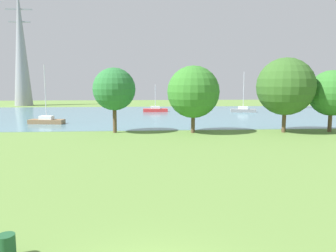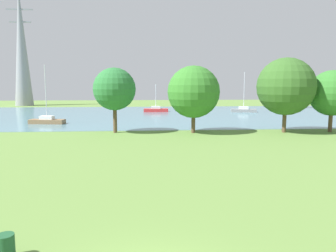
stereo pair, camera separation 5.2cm
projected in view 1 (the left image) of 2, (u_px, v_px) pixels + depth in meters
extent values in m
plane|color=olive|center=(144.00, 143.00, 30.52)|extent=(160.00, 160.00, 0.00)
cylinder|color=#1E512D|center=(6.00, 247.00, 10.30)|extent=(0.56, 0.56, 0.80)
cube|color=#578797|center=(144.00, 115.00, 58.20)|extent=(140.00, 40.00, 0.02)
cube|color=brown|center=(47.00, 122.00, 44.95)|extent=(4.97, 2.22, 0.60)
cube|color=white|center=(46.00, 118.00, 44.87)|extent=(1.95, 1.36, 0.50)
cylinder|color=silver|center=(45.00, 92.00, 44.42)|extent=(0.10, 0.10, 7.49)
cube|color=red|center=(155.00, 110.00, 64.03)|extent=(4.82, 1.55, 0.60)
cube|color=white|center=(155.00, 107.00, 63.96)|extent=(1.81, 1.12, 0.50)
cylinder|color=silver|center=(155.00, 97.00, 63.68)|extent=(0.10, 0.10, 4.80)
cube|color=gray|center=(243.00, 111.00, 63.24)|extent=(5.00, 2.44, 0.60)
cube|color=white|center=(243.00, 108.00, 63.17)|extent=(1.99, 1.44, 0.50)
cylinder|color=silver|center=(244.00, 91.00, 62.73)|extent=(0.10, 0.10, 7.15)
cylinder|color=brown|center=(115.00, 118.00, 36.75)|extent=(0.44, 0.44, 3.26)
sphere|color=#2A6F34|center=(114.00, 89.00, 36.32)|extent=(4.78, 4.78, 4.78)
cylinder|color=brown|center=(193.00, 122.00, 36.65)|extent=(0.44, 0.44, 2.58)
sphere|color=#34782A|center=(193.00, 92.00, 36.22)|extent=(5.84, 5.84, 5.84)
cylinder|color=brown|center=(284.00, 120.00, 37.02)|extent=(0.44, 0.44, 2.94)
sphere|color=#346025|center=(286.00, 87.00, 36.53)|extent=(6.48, 6.48, 6.48)
cylinder|color=brown|center=(330.00, 120.00, 37.46)|extent=(0.44, 0.44, 2.65)
sphere|color=#33762C|center=(332.00, 93.00, 37.05)|extent=(5.21, 5.21, 5.21)
cone|color=gray|center=(21.00, 46.00, 80.55)|extent=(4.40, 4.40, 29.51)
cube|color=gray|center=(19.00, 9.00, 79.40)|extent=(6.40, 0.30, 0.30)
cube|color=gray|center=(19.00, 22.00, 79.79)|extent=(5.20, 0.30, 0.30)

